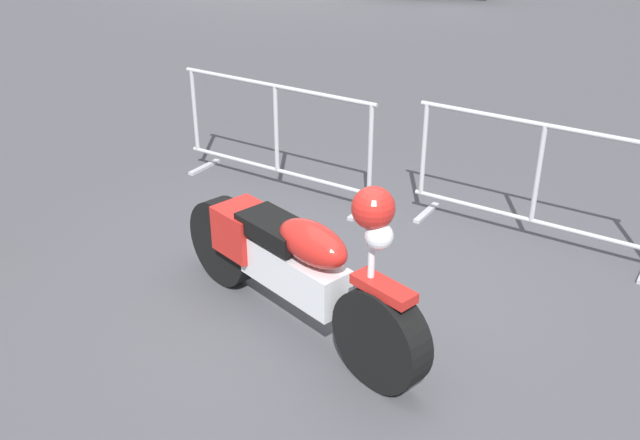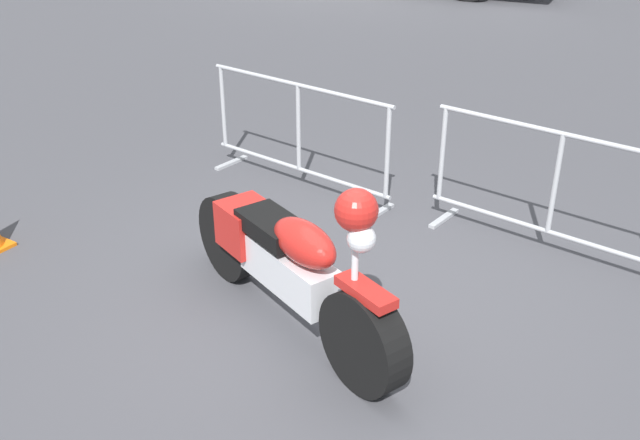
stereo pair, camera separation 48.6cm
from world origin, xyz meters
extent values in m
plane|color=#424247|center=(0.00, 0.00, 0.00)|extent=(120.00, 120.00, 0.00)
cylinder|color=black|center=(0.58, -0.58, 0.34)|extent=(0.70, 0.43, 0.68)
cylinder|color=black|center=(-0.94, 0.03, 0.34)|extent=(0.70, 0.43, 0.68)
cube|color=silver|center=(-0.18, -0.28, 0.44)|extent=(0.92, 0.57, 0.30)
ellipsoid|color=#B21E19|center=(0.00, -0.35, 0.74)|extent=(0.65, 0.48, 0.27)
cube|color=black|center=(-0.35, -0.20, 0.70)|extent=(0.62, 0.48, 0.13)
cube|color=#B21E19|center=(-0.69, -0.07, 0.55)|extent=(0.48, 0.46, 0.34)
cube|color=#B21E19|center=(0.58, -0.58, 0.70)|extent=(0.45, 0.30, 0.06)
cylinder|color=silver|center=(0.49, -0.54, 0.84)|extent=(0.06, 0.06, 0.48)
sphere|color=silver|center=(0.53, -0.56, 1.03)|extent=(0.17, 0.17, 0.17)
sphere|color=#B21E19|center=(0.49, -0.54, 1.18)|extent=(0.25, 0.25, 0.25)
cylinder|color=#9EA0A5|center=(-1.41, 1.69, 1.05)|extent=(2.15, 0.29, 0.04)
cylinder|color=#9EA0A5|center=(-1.41, 1.69, 0.20)|extent=(2.15, 0.29, 0.04)
cylinder|color=#9EA0A5|center=(-2.43, 1.81, 0.62)|extent=(0.05, 0.05, 0.85)
cylinder|color=#9EA0A5|center=(-1.41, 1.69, 0.62)|extent=(0.05, 0.05, 0.85)
cylinder|color=#9EA0A5|center=(-0.39, 1.57, 0.62)|extent=(0.05, 0.05, 0.85)
cube|color=#9EA0A5|center=(-2.36, 1.80, 0.01)|extent=(0.11, 0.44, 0.03)
cube|color=#9EA0A5|center=(-0.46, 1.58, 0.01)|extent=(0.11, 0.44, 0.03)
cylinder|color=#9EA0A5|center=(1.05, 1.69, 1.05)|extent=(2.15, 0.29, 0.04)
cylinder|color=#9EA0A5|center=(1.05, 1.69, 0.20)|extent=(2.15, 0.29, 0.04)
cylinder|color=#9EA0A5|center=(0.03, 1.81, 0.62)|extent=(0.05, 0.05, 0.85)
cylinder|color=#9EA0A5|center=(1.05, 1.69, 0.62)|extent=(0.05, 0.05, 0.85)
cube|color=#9EA0A5|center=(0.10, 1.80, 0.01)|extent=(0.11, 0.44, 0.03)
camera|label=1|loc=(1.80, -3.92, 2.97)|focal=40.00mm
camera|label=2|loc=(2.22, -3.69, 2.97)|focal=40.00mm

